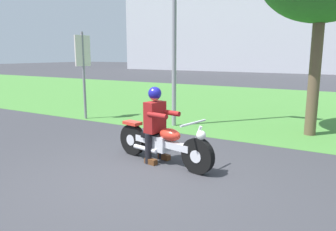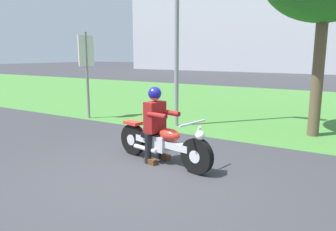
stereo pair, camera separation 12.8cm
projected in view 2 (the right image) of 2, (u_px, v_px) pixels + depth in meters
The scene contains 5 objects.
ground at pixel (135, 180), 5.10m from camera, with size 120.00×120.00×0.00m, color #38383D.
grass_verge at pixel (276, 105), 12.66m from camera, with size 60.00×12.00×0.01m, color #478438.
motorcycle_lead at pixel (162, 143), 5.82m from camera, with size 2.16×0.73×0.86m.
rider_lead at pixel (156, 119), 5.86m from camera, with size 0.61×0.53×1.38m.
sign_banner at pixel (87, 62), 9.70m from camera, with size 0.08×0.60×2.60m.
Camera 2 is at (2.99, -3.82, 1.95)m, focal length 34.60 mm.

